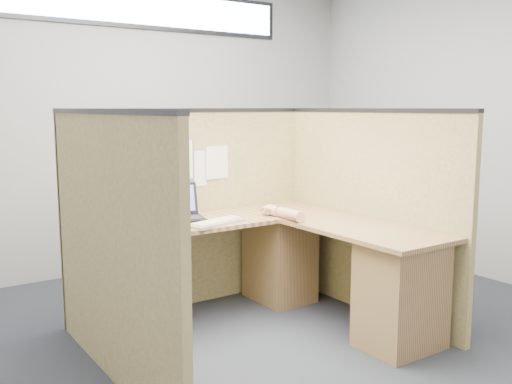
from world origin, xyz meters
TOP-DOWN VIEW (x-y plane):
  - floor at (0.00, 0.00)m, footprint 5.00×5.00m
  - wall_back at (0.00, 2.25)m, footprint 5.00×0.00m
  - wall_right at (2.50, 0.00)m, footprint 0.00×4.50m
  - clerestory_window at (0.00, 2.23)m, footprint 3.30×0.04m
  - cubicle_partitions at (0.00, 0.43)m, footprint 2.06×1.83m
  - l_desk at (0.18, 0.29)m, footprint 1.95×1.75m
  - laptop at (-0.25, 0.81)m, footprint 0.39×0.40m
  - keyboard at (-0.10, 0.48)m, footprint 0.46×0.25m
  - mouse at (0.41, 0.54)m, footprint 0.13×0.10m
  - hand_forearm at (0.42, 0.39)m, footprint 0.12×0.42m
  - blue_poster at (-0.86, 0.97)m, footprint 0.17×0.02m
  - american_flag at (-0.66, 0.96)m, footprint 0.21×0.01m
  - file_holder at (-0.16, 0.94)m, footprint 0.27×0.05m
  - paper_left at (0.00, 0.97)m, footprint 0.21×0.02m
  - paper_right at (0.20, 0.97)m, footprint 0.20×0.01m

SIDE VIEW (x-z plane):
  - floor at x=0.00m, z-range 0.00..0.00m
  - l_desk at x=0.18m, z-range 0.03..0.76m
  - keyboard at x=-0.10m, z-range 0.73..0.76m
  - mouse at x=0.41m, z-range 0.73..0.78m
  - cubicle_partitions at x=0.00m, z-range 0.00..1.53m
  - hand_forearm at x=0.42m, z-range 0.73..0.82m
  - laptop at x=-0.25m, z-range 0.67..0.92m
  - paper_left at x=0.00m, z-range 0.93..1.20m
  - paper_right at x=0.20m, z-range 0.98..1.24m
  - file_holder at x=-0.16m, z-range 0.96..1.30m
  - blue_poster at x=-0.86m, z-range 1.15..1.37m
  - american_flag at x=-0.66m, z-range 1.13..1.49m
  - wall_back at x=0.00m, z-range -1.10..3.90m
  - wall_right at x=2.50m, z-range -0.85..3.65m
  - clerestory_window at x=0.00m, z-range 2.26..2.64m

